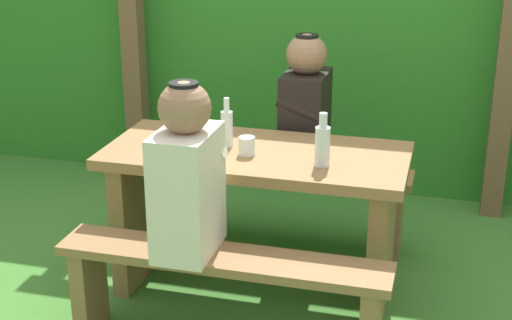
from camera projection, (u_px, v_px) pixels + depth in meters
name	position (u px, v px, depth m)	size (l,w,h in m)	color
ground_plane	(256.00, 287.00, 3.72)	(12.00, 12.00, 0.00)	#407A2E
hedge_backdrop	(329.00, 13.00, 5.08)	(6.40, 1.06, 2.09)	#2B7722
pergola_post_left	(132.00, 26.00, 4.74)	(0.12, 0.12, 2.05)	brown
pergola_post_right	(510.00, 45.00, 4.19)	(0.12, 0.12, 2.05)	brown
picnic_table	(256.00, 196.00, 3.55)	(1.40, 0.64, 0.72)	olive
bench_near	(223.00, 282.00, 3.12)	(1.40, 0.24, 0.45)	olive
bench_far	(281.00, 187.00, 4.09)	(1.40, 0.24, 0.45)	olive
person_white_shirt	(187.00, 176.00, 3.00)	(0.25, 0.35, 0.72)	silver
person_black_coat	(305.00, 108.00, 3.90)	(0.25, 0.35, 0.72)	black
drinking_glass	(247.00, 146.00, 3.40)	(0.08, 0.08, 0.08)	silver
bottle_left	(322.00, 144.00, 3.25)	(0.07, 0.07, 0.24)	silver
bottle_right	(198.00, 128.00, 3.46)	(0.06, 0.06, 0.26)	silver
bottle_center	(227.00, 127.00, 3.49)	(0.06, 0.06, 0.24)	silver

